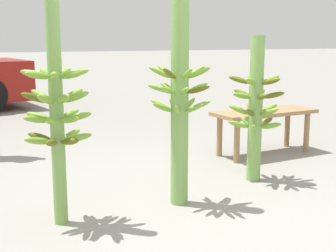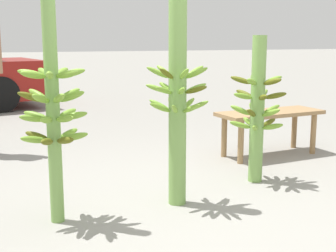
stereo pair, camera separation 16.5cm
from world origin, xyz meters
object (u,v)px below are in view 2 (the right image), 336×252
object	(u,v)px
banana_stalk_center	(178,102)
banana_stalk_right	(257,108)
market_bench	(270,118)
banana_stalk_left	(53,102)

from	to	relation	value
banana_stalk_center	banana_stalk_right	world-z (taller)	banana_stalk_center
market_bench	banana_stalk_right	bearing A→B (deg)	-134.83
banana_stalk_left	banana_stalk_center	bearing A→B (deg)	2.43
banana_stalk_left	banana_stalk_center	distance (m)	0.92
market_bench	banana_stalk_left	bearing A→B (deg)	-160.92
banana_stalk_left	market_bench	xyz separation A→B (m)	(2.40, 1.09, -0.43)
banana_stalk_left	banana_stalk_center	size ratio (longest dim) A/B	1.11
banana_stalk_left	market_bench	distance (m)	2.68
market_bench	banana_stalk_center	bearing A→B (deg)	-150.13
banana_stalk_right	banana_stalk_left	bearing A→B (deg)	-169.60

